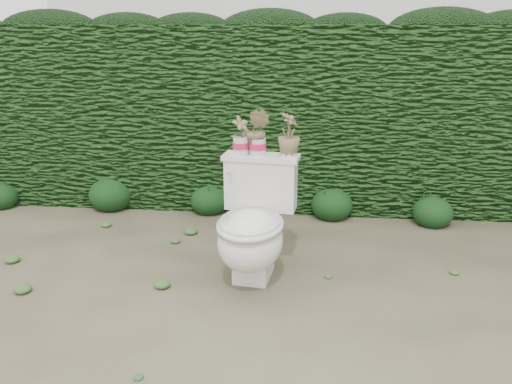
# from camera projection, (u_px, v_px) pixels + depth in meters

# --- Properties ---
(ground) EXTENTS (60.00, 60.00, 0.00)m
(ground) POSITION_uv_depth(u_px,v_px,m) (252.00, 271.00, 3.39)
(ground) COLOR #6E674C
(ground) RESTS_ON ground
(hedge) EXTENTS (8.00, 1.00, 1.60)m
(hedge) POSITION_uv_depth(u_px,v_px,m) (270.00, 115.00, 4.65)
(hedge) COLOR #28591D
(hedge) RESTS_ON ground
(house_wall) EXTENTS (8.00, 3.50, 4.00)m
(house_wall) POSITION_uv_depth(u_px,v_px,m) (325.00, 2.00, 8.39)
(house_wall) COLOR silver
(house_wall) RESTS_ON ground
(toilet) EXTENTS (0.53, 0.73, 0.78)m
(toilet) POSITION_uv_depth(u_px,v_px,m) (253.00, 228.00, 3.19)
(toilet) COLOR silver
(toilet) RESTS_ON ground
(potted_plant_left) EXTENTS (0.15, 0.15, 0.24)m
(potted_plant_left) POSITION_uv_depth(u_px,v_px,m) (241.00, 136.00, 3.27)
(potted_plant_left) COLOR #288336
(potted_plant_left) RESTS_ON toilet
(potted_plant_center) EXTENTS (0.20, 0.19, 0.29)m
(potted_plant_center) POSITION_uv_depth(u_px,v_px,m) (258.00, 133.00, 3.24)
(potted_plant_center) COLOR #288336
(potted_plant_center) RESTS_ON toilet
(potted_plant_right) EXTENTS (0.17, 0.17, 0.27)m
(potted_plant_right) POSITION_uv_depth(u_px,v_px,m) (289.00, 136.00, 3.20)
(potted_plant_right) COLOR #288336
(potted_plant_right) RESTS_ON toilet
(liriope_clump_0) EXTENTS (0.32, 0.32, 0.26)m
(liriope_clump_0) POSITION_uv_depth(u_px,v_px,m) (0.00, 194.00, 4.58)
(liriope_clump_0) COLOR #163B14
(liriope_clump_0) RESTS_ON ground
(liriope_clump_1) EXTENTS (0.40, 0.40, 0.32)m
(liriope_clump_1) POSITION_uv_depth(u_px,v_px,m) (111.00, 192.00, 4.53)
(liriope_clump_1) COLOR #163B14
(liriope_clump_1) RESTS_ON ground
(liriope_clump_2) EXTENTS (0.34, 0.34, 0.27)m
(liriope_clump_2) POSITION_uv_depth(u_px,v_px,m) (210.00, 197.00, 4.45)
(liriope_clump_2) COLOR #163B14
(liriope_clump_2) RESTS_ON ground
(liriope_clump_3) EXTENTS (0.36, 0.36, 0.29)m
(liriope_clump_3) POSITION_uv_depth(u_px,v_px,m) (332.00, 202.00, 4.31)
(liriope_clump_3) COLOR #163B14
(liriope_clump_3) RESTS_ON ground
(liriope_clump_4) EXTENTS (0.33, 0.33, 0.26)m
(liriope_clump_4) POSITION_uv_depth(u_px,v_px,m) (433.00, 209.00, 4.16)
(liriope_clump_4) COLOR #163B14
(liriope_clump_4) RESTS_ON ground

